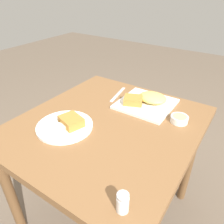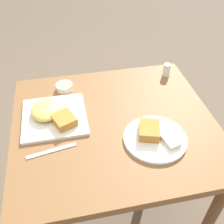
# 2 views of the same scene
# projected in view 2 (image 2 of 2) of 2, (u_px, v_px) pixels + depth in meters

# --- Properties ---
(ground_plane) EXTENTS (8.00, 8.00, 0.00)m
(ground_plane) POSITION_uv_depth(u_px,v_px,m) (114.00, 203.00, 1.62)
(ground_plane) COLOR brown
(dining_table) EXTENTS (0.81, 0.88, 0.70)m
(dining_table) POSITION_uv_depth(u_px,v_px,m) (114.00, 135.00, 1.21)
(dining_table) COLOR brown
(dining_table) RESTS_ON ground_plane
(plate_square_near) EXTENTS (0.28, 0.28, 0.06)m
(plate_square_near) POSITION_uv_depth(u_px,v_px,m) (52.00, 115.00, 1.15)
(plate_square_near) COLOR white
(plate_square_near) RESTS_ON dining_table
(plate_oval_far) EXTENTS (0.26, 0.26, 0.05)m
(plate_oval_far) POSITION_uv_depth(u_px,v_px,m) (155.00, 136.00, 1.06)
(plate_oval_far) COLOR white
(plate_oval_far) RESTS_ON dining_table
(sauce_ramekin) EXTENTS (0.08, 0.08, 0.03)m
(sauce_ramekin) POSITION_uv_depth(u_px,v_px,m) (64.00, 87.00, 1.31)
(sauce_ramekin) COLOR white
(sauce_ramekin) RESTS_ON dining_table
(salt_shaker) EXTENTS (0.04, 0.04, 0.07)m
(salt_shaker) POSITION_uv_depth(u_px,v_px,m) (166.00, 71.00, 1.40)
(salt_shaker) COLOR white
(salt_shaker) RESTS_ON dining_table
(butter_knife) EXTENTS (0.05, 0.20, 0.00)m
(butter_knife) POSITION_uv_depth(u_px,v_px,m) (52.00, 151.00, 1.02)
(butter_knife) COLOR silver
(butter_knife) RESTS_ON dining_table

